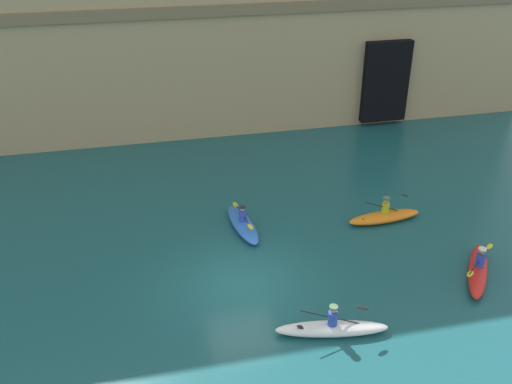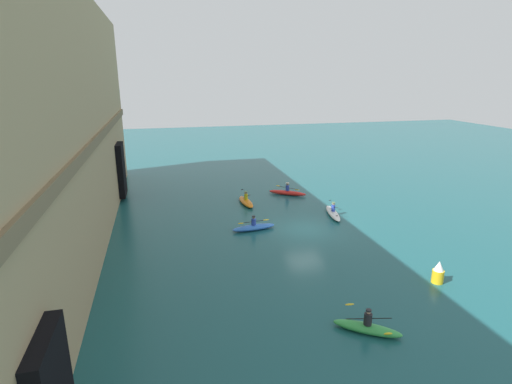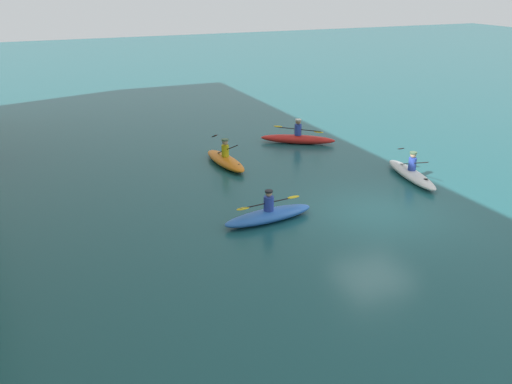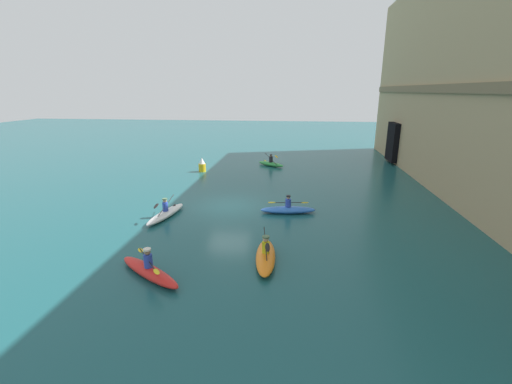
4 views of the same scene
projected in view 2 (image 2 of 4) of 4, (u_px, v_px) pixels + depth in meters
name	position (u px, v px, depth m)	size (l,w,h in m)	color
ground_plane	(306.00, 229.00, 28.02)	(120.00, 120.00, 0.00)	#195156
cliff_bluff	(13.00, 132.00, 20.50)	(42.93, 7.86, 15.19)	tan
kayak_white	(333.00, 213.00, 30.73)	(3.61, 1.31, 1.07)	white
kayak_red	(287.00, 192.00, 36.03)	(2.44, 3.22, 1.14)	red
kayak_blue	(254.00, 227.00, 27.86)	(1.16, 3.19, 1.03)	blue
kayak_green	(367.00, 327.00, 16.73)	(2.16, 2.71, 1.13)	green
kayak_orange	(246.00, 201.00, 33.47)	(3.21, 1.00, 1.15)	orange
marker_buoy	(438.00, 273.00, 20.68)	(0.60, 0.60, 1.21)	yellow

